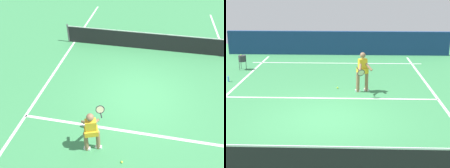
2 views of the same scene
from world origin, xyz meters
The scene contains 6 objects.
ground_plane centered at (0.00, 0.00, 0.00)m, with size 26.12×26.12×0.00m, color #38844C.
service_line_marking centered at (0.00, -1.94, 0.00)m, with size 7.90×0.10×0.01m, color white.
sideline_left_marking centered at (-3.95, 0.00, 0.00)m, with size 0.10×18.09×0.01m, color white.
court_net centered at (0.00, 3.65, 0.47)m, with size 8.58×0.08×1.01m.
tennis_player centered at (-1.20, -2.79, 0.85)m, with size 0.66×1.10×1.55m.
tennis_ball_near centered at (-0.22, -3.13, 0.03)m, with size 0.07×0.07×0.07m, color #D1E533.
Camera 1 is at (0.19, -6.81, 6.04)m, focal length 36.04 mm.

